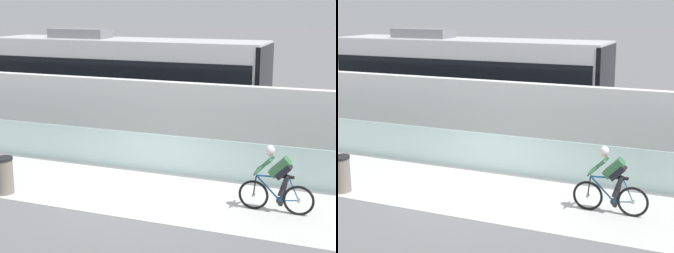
{
  "view_description": "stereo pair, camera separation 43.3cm",
  "coord_description": "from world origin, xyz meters",
  "views": [
    {
      "loc": [
        5.5,
        -11.62,
        4.76
      ],
      "look_at": [
        0.1,
        2.35,
        1.25
      ],
      "focal_mm": 55.88,
      "sensor_mm": 36.0,
      "label": 1
    },
    {
      "loc": [
        5.9,
        -11.45,
        4.76
      ],
      "look_at": [
        0.1,
        2.35,
        1.25
      ],
      "focal_mm": 55.88,
      "sensor_mm": 36.0,
      "label": 2
    }
  ],
  "objects": [
    {
      "name": "tram_rail_near",
      "position": [
        0.0,
        6.13,
        0.0
      ],
      "size": [
        32.0,
        0.08,
        0.01
      ],
      "primitive_type": "cube",
      "color": "#595654",
      "rests_on": "ground"
    },
    {
      "name": "glass_parapet",
      "position": [
        0.0,
        1.85,
        0.56
      ],
      "size": [
        32.0,
        0.05,
        1.12
      ],
      "primitive_type": "cube",
      "color": "silver",
      "rests_on": "ground"
    },
    {
      "name": "trash_bin",
      "position": [
        -3.02,
        -1.25,
        0.48
      ],
      "size": [
        0.51,
        0.51,
        0.96
      ],
      "color": "slate",
      "rests_on": "ground"
    },
    {
      "name": "cyclist_on_bike",
      "position": [
        3.71,
        0.0,
        0.78
      ],
      "size": [
        1.77,
        0.58,
        1.61
      ],
      "color": "black",
      "rests_on": "ground"
    },
    {
      "name": "tram",
      "position": [
        -3.43,
        6.85,
        1.89
      ],
      "size": [
        11.06,
        2.54,
        3.81
      ],
      "color": "silver",
      "rests_on": "ground"
    },
    {
      "name": "tram_rail_far",
      "position": [
        0.0,
        7.57,
        0.0
      ],
      "size": [
        32.0,
        0.08,
        0.01
      ],
      "primitive_type": "cube",
      "color": "#595654",
      "rests_on": "ground"
    },
    {
      "name": "ground_plane",
      "position": [
        0.0,
        0.0,
        0.0
      ],
      "size": [
        200.0,
        200.0,
        0.0
      ],
      "primitive_type": "plane",
      "color": "slate"
    },
    {
      "name": "concrete_barrier_wall",
      "position": [
        0.0,
        3.65,
        1.19
      ],
      "size": [
        32.0,
        0.36,
        2.38
      ],
      "primitive_type": "cube",
      "color": "silver",
      "rests_on": "ground"
    },
    {
      "name": "bike_path_deck",
      "position": [
        0.0,
        0.0,
        0.01
      ],
      "size": [
        32.0,
        3.2,
        0.01
      ],
      "primitive_type": "cube",
      "color": "silver",
      "rests_on": "ground"
    }
  ]
}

